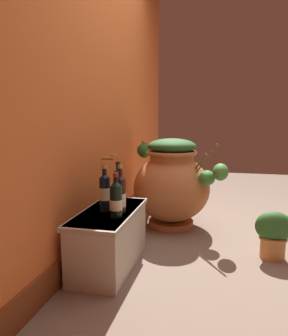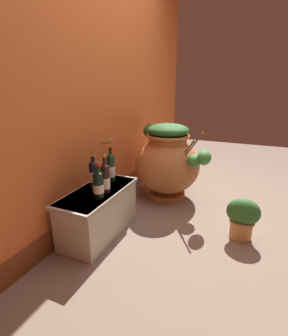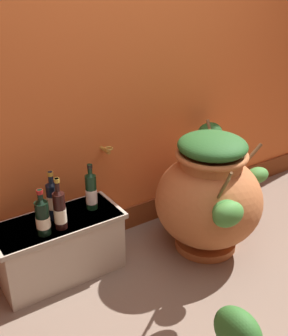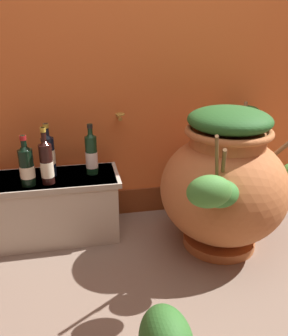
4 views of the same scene
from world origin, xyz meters
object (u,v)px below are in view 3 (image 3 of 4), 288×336
wine_bottle_middle (42,216)px  wine_bottle_left (60,209)px  wine_bottle_right (91,190)px  terracotta_urn (209,194)px  wine_bottle_back (53,199)px

wine_bottle_middle → wine_bottle_left: bearing=2.4°
wine_bottle_left → wine_bottle_right: wine_bottle_left is taller
terracotta_urn → wine_bottle_middle: (-1.05, 0.19, 0.10)m
wine_bottle_right → wine_bottle_middle: bearing=-164.2°
wine_bottle_right → wine_bottle_left: bearing=-158.9°
terracotta_urn → wine_bottle_back: (-0.94, 0.30, 0.12)m
terracotta_urn → wine_bottle_right: (-0.70, 0.29, 0.11)m
terracotta_urn → wine_bottle_right: 0.77m
wine_bottle_left → wine_bottle_back: size_ratio=1.02×
wine_bottle_back → wine_bottle_middle: bearing=-134.0°
wine_bottle_middle → wine_bottle_back: wine_bottle_back is taller
wine_bottle_left → wine_bottle_middle: size_ratio=1.13×
terracotta_urn → wine_bottle_left: terracotta_urn is taller
terracotta_urn → wine_bottle_middle: 1.07m
wine_bottle_middle → wine_bottle_right: bearing=15.8°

